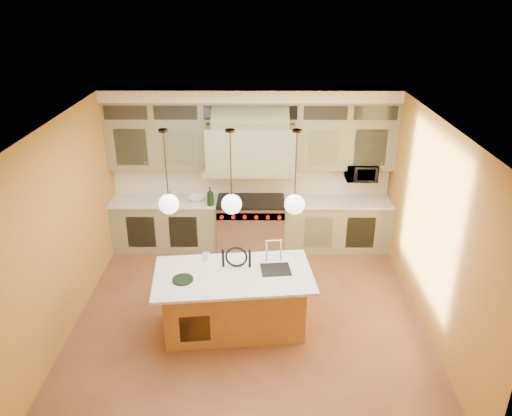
{
  "coord_description": "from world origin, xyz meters",
  "views": [
    {
      "loc": [
        0.14,
        -6.05,
        4.47
      ],
      "look_at": [
        0.1,
        0.7,
        1.44
      ],
      "focal_mm": 35.0,
      "sensor_mm": 36.0,
      "label": 1
    }
  ],
  "objects_px": {
    "kitchen_island": "(234,299)",
    "counter_stool": "(236,286)",
    "microwave": "(361,172)",
    "range": "(251,223)"
  },
  "relations": [
    {
      "from": "kitchen_island",
      "to": "counter_stool",
      "type": "relative_size",
      "value": 1.81
    },
    {
      "from": "microwave",
      "to": "counter_stool",
      "type": "bearing_deg",
      "value": -130.06
    },
    {
      "from": "kitchen_island",
      "to": "microwave",
      "type": "height_order",
      "value": "microwave"
    },
    {
      "from": "range",
      "to": "kitchen_island",
      "type": "xyz_separation_m",
      "value": [
        -0.2,
        -2.4,
        -0.01
      ]
    },
    {
      "from": "range",
      "to": "kitchen_island",
      "type": "relative_size",
      "value": 0.54
    },
    {
      "from": "kitchen_island",
      "to": "counter_stool",
      "type": "distance_m",
      "value": 0.23
    },
    {
      "from": "counter_stool",
      "to": "microwave",
      "type": "bearing_deg",
      "value": 51.74
    },
    {
      "from": "kitchen_island",
      "to": "microwave",
      "type": "bearing_deg",
      "value": 43.47
    },
    {
      "from": "range",
      "to": "microwave",
      "type": "bearing_deg",
      "value": 3.12
    },
    {
      "from": "range",
      "to": "microwave",
      "type": "relative_size",
      "value": 2.21
    }
  ]
}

